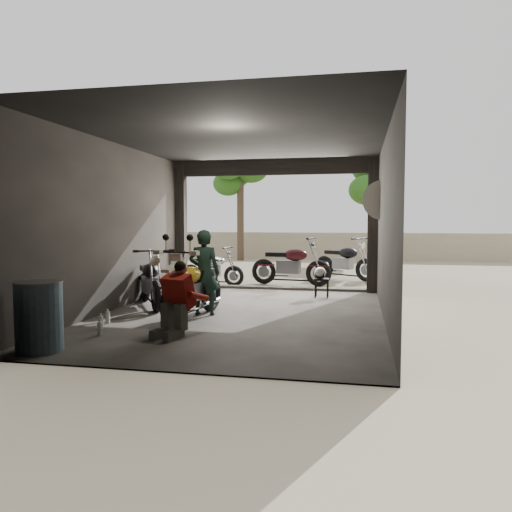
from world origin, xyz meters
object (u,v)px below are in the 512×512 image
at_px(outside_bike_b, 291,261).
at_px(rider, 204,273).
at_px(outside_bike_a, 212,266).
at_px(helmet, 320,273).
at_px(mechanic, 174,301).
at_px(stool, 322,282).
at_px(sign_post, 382,218).
at_px(outside_bike_c, 344,258).
at_px(oil_drum, 39,317).
at_px(left_bike, 150,278).
at_px(main_bike, 193,283).

bearing_deg(outside_bike_b, rider, 176.94).
bearing_deg(outside_bike_a, helmet, -111.40).
distance_m(rider, mechanic, 1.74).
xyz_separation_m(rider, stool, (1.93, 2.49, -0.41)).
bearing_deg(sign_post, stool, -167.49).
height_order(outside_bike_c, mechanic, outside_bike_c).
xyz_separation_m(outside_bike_c, stool, (-0.39, -3.73, -0.25)).
bearing_deg(oil_drum, outside_bike_a, 87.85).
xyz_separation_m(left_bike, outside_bike_b, (2.29, 3.93, 0.06)).
distance_m(main_bike, outside_bike_c, 6.94).
bearing_deg(stool, outside_bike_a, 152.18).
bearing_deg(rider, outside_bike_b, -103.67).
bearing_deg(main_bike, left_bike, 152.16).
distance_m(stool, sign_post, 1.91).
bearing_deg(main_bike, sign_post, 50.48).
distance_m(outside_bike_a, outside_bike_c, 4.02).
bearing_deg(rider, left_bike, -28.14).
distance_m(outside_bike_b, rider, 4.69).
distance_m(rider, stool, 3.18).
distance_m(left_bike, outside_bike_b, 4.55).
distance_m(outside_bike_a, helmet, 3.34).
bearing_deg(outside_bike_a, stool, -111.82).
relative_size(helmet, oil_drum, 0.29).
bearing_deg(stool, mechanic, -113.71).
bearing_deg(main_bike, helmet, 64.05).
bearing_deg(helmet, oil_drum, -111.95).
bearing_deg(left_bike, sign_post, -9.60).
height_order(outside_bike_c, rider, rider).
height_order(rider, stool, rider).
xyz_separation_m(oil_drum, sign_post, (4.56, 5.49, 1.31)).
height_order(outside_bike_a, outside_bike_b, outside_bike_b).
relative_size(mechanic, oil_drum, 1.17).
bearing_deg(rider, main_bike, 64.66).
distance_m(oil_drum, sign_post, 7.26).
relative_size(left_bike, helmet, 6.41).
xyz_separation_m(outside_bike_c, sign_post, (0.90, -3.60, 1.15)).
height_order(rider, mechanic, rider).
bearing_deg(main_bike, oil_drum, -105.58).
bearing_deg(helmet, outside_bike_a, 161.46).
distance_m(left_bike, outside_bike_a, 3.43).
bearing_deg(mechanic, outside_bike_c, 89.47).
xyz_separation_m(outside_bike_b, stool, (0.98, -2.10, -0.28)).
relative_size(main_bike, helmet, 6.86).
xyz_separation_m(outside_bike_a, mechanic, (1.16, -5.80, 0.02)).
bearing_deg(outside_bike_c, stool, -152.06).
bearing_deg(helmet, outside_bike_b, 123.38).
height_order(mechanic, helmet, mechanic).
height_order(left_bike, outside_bike_c, outside_bike_c).
bearing_deg(helmet, main_bike, -116.64).
height_order(outside_bike_c, sign_post, sign_post).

